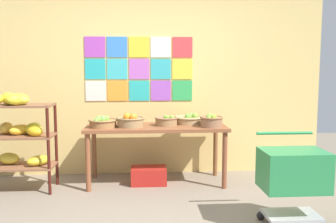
% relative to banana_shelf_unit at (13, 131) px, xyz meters
% --- Properties ---
extents(back_wall_with_art, '(4.79, 0.07, 2.88)m').
position_rel_banana_shelf_unit_xyz_m(back_wall_with_art, '(1.62, 0.68, 0.72)').
color(back_wall_with_art, '#E1BF6E').
rests_on(back_wall_with_art, ground).
extents(banana_shelf_unit, '(0.96, 0.47, 1.18)m').
position_rel_banana_shelf_unit_xyz_m(banana_shelf_unit, '(0.00, 0.00, 0.00)').
color(banana_shelf_unit, '#40150E').
rests_on(banana_shelf_unit, ground).
extents(display_table, '(1.76, 0.68, 0.74)m').
position_rel_banana_shelf_unit_xyz_m(display_table, '(1.69, 0.19, -0.07)').
color(display_table, brown).
rests_on(display_table, ground).
extents(fruit_basket_back_left, '(0.35, 0.35, 0.15)m').
position_rel_banana_shelf_unit_xyz_m(fruit_basket_back_left, '(1.03, 0.11, 0.08)').
color(fruit_basket_back_left, olive).
rests_on(fruit_basket_back_left, display_table).
extents(fruit_basket_right, '(0.30, 0.30, 0.14)m').
position_rel_banana_shelf_unit_xyz_m(fruit_basket_right, '(1.82, 0.20, 0.08)').
color(fruit_basket_right, olive).
rests_on(fruit_basket_right, display_table).
extents(fruit_basket_centre, '(0.34, 0.34, 0.18)m').
position_rel_banana_shelf_unit_xyz_m(fruit_basket_centre, '(1.37, 0.11, 0.10)').
color(fruit_basket_centre, olive).
rests_on(fruit_basket_centre, display_table).
extents(fruit_basket_back_right, '(0.40, 0.40, 0.14)m').
position_rel_banana_shelf_unit_xyz_m(fruit_basket_back_right, '(2.13, 0.35, 0.07)').
color(fruit_basket_back_right, '#A58456').
rests_on(fruit_basket_back_right, display_table).
extents(fruit_basket_left, '(0.29, 0.29, 0.16)m').
position_rel_banana_shelf_unit_xyz_m(fruit_basket_left, '(2.37, 0.04, 0.09)').
color(fruit_basket_left, '#8D6243').
rests_on(fruit_basket_left, display_table).
extents(produce_crate_under_table, '(0.44, 0.29, 0.21)m').
position_rel_banana_shelf_unit_xyz_m(produce_crate_under_table, '(1.59, 0.15, -0.61)').
color(produce_crate_under_table, '#AD1F19').
rests_on(produce_crate_under_table, ground).
extents(shopping_cart, '(0.58, 0.44, 0.84)m').
position_rel_banana_shelf_unit_xyz_m(shopping_cart, '(2.89, -1.19, -0.22)').
color(shopping_cart, black).
rests_on(shopping_cart, ground).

